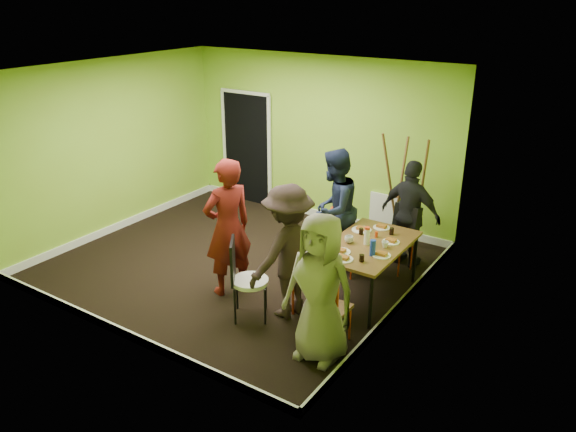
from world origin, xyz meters
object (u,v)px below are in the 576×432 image
at_px(chair_bentwood, 244,275).
at_px(chair_back_end, 405,224).
at_px(chair_front_end, 327,304).
at_px(dining_table, 368,247).
at_px(chair_left_near, 303,266).
at_px(chair_left_far, 337,239).
at_px(thermos, 367,237).
at_px(orange_bottle, 376,234).
at_px(person_front_end, 320,289).
at_px(blue_bottle, 373,248).
at_px(easel, 403,195).
at_px(person_left_far, 334,210).
at_px(person_left_near, 288,252).
at_px(person_standing, 228,227).
at_px(person_back_end, 410,214).

bearing_deg(chair_bentwood, chair_back_end, 120.85).
bearing_deg(chair_front_end, dining_table, 95.20).
bearing_deg(chair_left_near, dining_table, 119.64).
bearing_deg(chair_left_far, thermos, 39.39).
bearing_deg(chair_left_near, orange_bottle, 127.07).
height_order(chair_back_end, chair_bentwood, chair_bentwood).
xyz_separation_m(thermos, person_front_end, (0.17, -1.46, -0.01)).
bearing_deg(dining_table, person_front_end, -83.92).
bearing_deg(blue_bottle, easel, 101.35).
distance_m(person_left_far, person_left_near, 1.46).
distance_m(chair_front_end, chair_bentwood, 1.14).
xyz_separation_m(chair_bentwood, person_standing, (-0.56, 0.40, 0.35)).
distance_m(chair_front_end, orange_bottle, 1.54).
bearing_deg(dining_table, person_left_far, 147.00).
bearing_deg(easel, thermos, -84.05).
distance_m(easel, person_left_far, 1.19).
bearing_deg(chair_back_end, thermos, 97.80).
height_order(chair_front_end, blue_bottle, chair_front_end).
bearing_deg(person_back_end, person_standing, 59.05).
height_order(chair_left_near, person_front_end, person_front_end).
relative_size(chair_bentwood, orange_bottle, 13.37).
bearing_deg(chair_left_far, orange_bottle, 60.48).
bearing_deg(person_left_near, person_front_end, 69.31).
bearing_deg(person_left_near, person_left_far, -157.97).
xyz_separation_m(chair_front_end, person_front_end, (0.02, -0.21, 0.30)).
height_order(dining_table, person_back_end, person_back_end).
distance_m(chair_left_near, easel, 2.31).
height_order(chair_left_far, chair_left_near, chair_left_near).
height_order(dining_table, person_left_far, person_left_far).
bearing_deg(person_back_end, person_left_near, 79.38).
xyz_separation_m(chair_left_near, chair_bentwood, (-0.48, -0.57, -0.01)).
bearing_deg(orange_bottle, chair_left_far, 169.65).
bearing_deg(chair_left_far, dining_table, 41.71).
height_order(chair_front_end, person_left_far, person_left_far).
height_order(chair_back_end, person_left_far, person_left_far).
bearing_deg(chair_bentwood, thermos, 107.00).
bearing_deg(chair_left_near, person_back_end, 137.36).
distance_m(chair_front_end, blue_bottle, 1.04).
relative_size(chair_left_far, orange_bottle, 12.10).
height_order(thermos, orange_bottle, thermos).
distance_m(easel, orange_bottle, 1.31).
xyz_separation_m(thermos, person_back_end, (0.11, 1.19, -0.07)).
xyz_separation_m(blue_bottle, person_left_far, (-0.98, 0.80, 0.02)).
xyz_separation_m(person_left_near, person_front_end, (0.77, -0.55, -0.00)).
relative_size(dining_table, person_standing, 0.81).
height_order(chair_left_far, person_standing, person_standing).
height_order(dining_table, chair_left_far, chair_left_far).
bearing_deg(person_left_near, chair_left_far, -163.52).
xyz_separation_m(chair_left_far, chair_front_end, (0.78, -1.63, 0.01)).
distance_m(dining_table, chair_front_end, 1.29).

